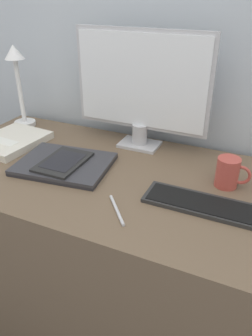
{
  "coord_description": "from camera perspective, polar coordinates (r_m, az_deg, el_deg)",
  "views": [
    {
      "loc": [
        0.41,
        -0.67,
        1.29
      ],
      "look_at": [
        0.04,
        0.14,
        0.79
      ],
      "focal_mm": 35.0,
      "sensor_mm": 36.0,
      "label": 1
    }
  ],
  "objects": [
    {
      "name": "wall_back",
      "position": [
        1.32,
        6.84,
        24.94
      ],
      "size": [
        3.6,
        0.05,
        2.4
      ],
      "color": "#B2BCC6",
      "rests_on": "ground_plane"
    },
    {
      "name": "laptop",
      "position": [
        1.18,
        -10.66,
        0.69
      ],
      "size": [
        0.34,
        0.28,
        0.02
      ],
      "color": "#232328",
      "rests_on": "desk"
    },
    {
      "name": "desk_lamp",
      "position": [
        1.52,
        -18.29,
        14.54
      ],
      "size": [
        0.09,
        0.09,
        0.35
      ],
      "color": "white",
      "rests_on": "desk"
    },
    {
      "name": "notebook",
      "position": [
        1.4,
        -19.35,
        4.48
      ],
      "size": [
        0.24,
        0.28,
        0.03
      ],
      "color": "silver",
      "rests_on": "desk"
    },
    {
      "name": "keyboard",
      "position": [
        0.98,
        12.88,
        -6.08
      ],
      "size": [
        0.33,
        0.11,
        0.01
      ],
      "color": "#282828",
      "rests_on": "desk"
    },
    {
      "name": "coffee_mug",
      "position": [
        1.07,
        17.4,
        -0.75
      ],
      "size": [
        0.11,
        0.07,
        0.1
      ],
      "color": "#B7473D",
      "rests_on": "desk"
    },
    {
      "name": "pen",
      "position": [
        0.93,
        -1.68,
        -7.4
      ],
      "size": [
        0.1,
        0.11,
        0.01
      ],
      "color": "silver",
      "rests_on": "desk"
    },
    {
      "name": "desk",
      "position": [
        1.33,
        -0.79,
        -14.97
      ],
      "size": [
        1.4,
        0.66,
        0.73
      ],
      "color": "brown",
      "rests_on": "ground_plane"
    },
    {
      "name": "ereader",
      "position": [
        1.16,
        -10.87,
        1.09
      ],
      "size": [
        0.14,
        0.2,
        0.01
      ],
      "color": "black",
      "rests_on": "laptop"
    },
    {
      "name": "monitor",
      "position": [
        1.24,
        2.63,
        13.81
      ],
      "size": [
        0.52,
        0.11,
        0.44
      ],
      "color": "#B7B7BC",
      "rests_on": "desk"
    }
  ]
}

